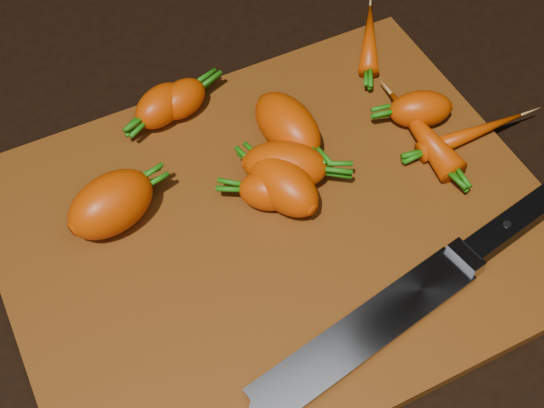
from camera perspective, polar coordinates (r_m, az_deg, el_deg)
name	(u,v)px	position (r m, az deg, el deg)	size (l,w,h in m)	color
ground	(277,233)	(0.72, 0.36, -2.22)	(2.00, 2.00, 0.01)	black
cutting_board	(277,227)	(0.71, 0.36, -1.72)	(0.50, 0.40, 0.01)	#592D0C
carrot_0	(111,204)	(0.70, -12.03, -0.01)	(0.09, 0.05, 0.05)	#DC4404
carrot_1	(269,191)	(0.70, -0.26, 1.00)	(0.06, 0.04, 0.04)	#DC4404
carrot_2	(288,125)	(0.75, 1.18, 5.94)	(0.09, 0.05, 0.05)	#DC4404
carrot_3	(283,185)	(0.70, 0.86, 1.45)	(0.08, 0.05, 0.05)	#DC4404
carrot_4	(161,106)	(0.78, -8.37, 7.33)	(0.06, 0.04, 0.04)	#DC4404
carrot_5	(182,99)	(0.79, -6.81, 7.85)	(0.06, 0.04, 0.04)	#DC4404
carrot_6	(420,109)	(0.79, 11.10, 7.03)	(0.06, 0.04, 0.04)	#DC4404
carrot_7	(369,38)	(0.87, 7.35, 12.31)	(0.11, 0.02, 0.02)	#DC4404
carrot_8	(471,134)	(0.79, 14.77, 5.15)	(0.12, 0.02, 0.02)	#DC4404
carrot_9	(422,132)	(0.77, 11.20, 5.36)	(0.11, 0.03, 0.03)	#DC4404
carrot_10	(285,166)	(0.72, 0.98, 2.91)	(0.08, 0.05, 0.05)	#DC4404
knife	(385,317)	(0.65, 8.48, -8.42)	(0.36, 0.10, 0.02)	gray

